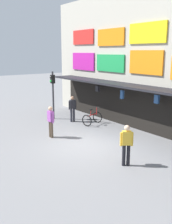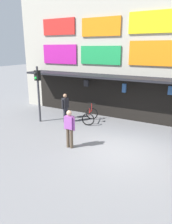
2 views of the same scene
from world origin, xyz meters
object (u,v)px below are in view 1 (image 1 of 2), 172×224
object	(u,v)px
traffic_light_near	(53,88)
bicycle_parked	(92,118)
pedestrian_in_white	(73,107)
pedestrian_in_red	(51,120)
pedestrian_in_green	(126,142)

from	to	relation	value
traffic_light_near	bicycle_parked	world-z (taller)	traffic_light_near
traffic_light_near	pedestrian_in_white	distance (m)	1.93
traffic_light_near	pedestrian_in_red	distance (m)	4.16
pedestrian_in_white	traffic_light_near	bearing A→B (deg)	-154.79
pedestrian_in_white	pedestrian_in_green	size ratio (longest dim) A/B	1.00
traffic_light_near	pedestrian_in_white	xyz separation A→B (m)	(1.38, 0.65, -1.19)
pedestrian_in_red	pedestrian_in_green	distance (m)	4.94
pedestrian_in_white	pedestrian_in_red	bearing A→B (deg)	-52.84
traffic_light_near	pedestrian_in_red	xyz separation A→B (m)	(3.42, -2.04, -1.19)
pedestrian_in_red	pedestrian_in_white	xyz separation A→B (m)	(-2.04, 2.69, 0.00)
bicycle_parked	pedestrian_in_green	xyz separation A→B (m)	(5.66, -2.60, 0.59)
bicycle_parked	pedestrian_in_green	distance (m)	6.25
traffic_light_near	pedestrian_in_red	world-z (taller)	traffic_light_near
pedestrian_in_white	pedestrian_in_green	bearing A→B (deg)	-15.80
traffic_light_near	bicycle_parked	xyz separation A→B (m)	(2.65, 1.29, -1.75)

